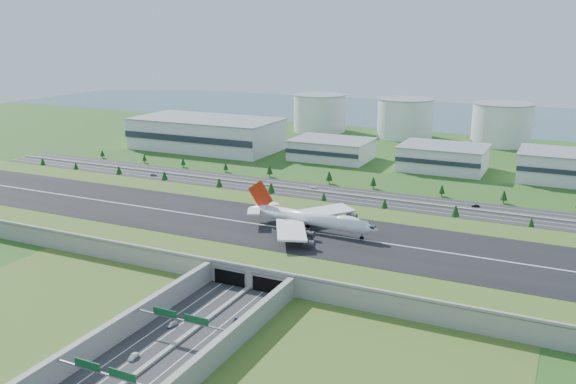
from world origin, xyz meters
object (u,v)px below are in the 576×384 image
at_px(boeing_747, 311,219).
at_px(car_4, 154,175).
at_px(car_7, 313,187).
at_px(fuel_tank_a, 320,113).
at_px(car_2, 237,322).
at_px(car_5, 475,206).
at_px(car_0, 172,324).
at_px(car_1, 133,356).

distance_m(boeing_747, car_4, 173.82).
bearing_deg(car_7, fuel_tank_a, -148.51).
xyz_separation_m(boeing_747, car_2, (7.28, -80.27, -12.88)).
bearing_deg(car_2, car_4, -60.37).
xyz_separation_m(fuel_tank_a, car_4, (-29.01, -224.92, -16.62)).
bearing_deg(car_4, car_5, -103.56).
distance_m(boeing_747, car_0, 92.65).
bearing_deg(car_4, car_0, -159.19).
relative_size(car_2, car_4, 1.36).
height_order(boeing_747, car_0, boeing_747).
relative_size(car_4, car_5, 1.02).
relative_size(car_2, car_5, 1.38).
height_order(car_0, car_2, car_2).
bearing_deg(fuel_tank_a, car_2, -71.38).
xyz_separation_m(car_1, car_7, (-31.16, 211.70, 0.03)).
xyz_separation_m(fuel_tank_a, car_7, (82.23, -209.15, -16.65)).
distance_m(fuel_tank_a, car_7, 225.35).
xyz_separation_m(fuel_tank_a, car_5, (181.48, -207.87, -16.66)).
bearing_deg(car_4, car_2, -153.76).
xyz_separation_m(car_1, car_2, (17.27, 33.05, 0.15)).
distance_m(car_1, car_4, 242.21).
height_order(car_1, car_4, car_4).
distance_m(fuel_tank_a, car_4, 227.39).
xyz_separation_m(car_0, car_7, (-29.33, 189.35, -0.01)).
xyz_separation_m(car_2, car_4, (-159.67, 162.88, -0.08)).
bearing_deg(car_1, car_4, 118.72).
height_order(car_0, car_4, car_4).
xyz_separation_m(boeing_747, car_7, (-41.15, 98.38, -13.00)).
relative_size(boeing_747, car_5, 15.18).
bearing_deg(car_7, car_4, -71.90).
xyz_separation_m(car_5, car_7, (-99.25, -1.28, 0.00)).
bearing_deg(car_7, car_0, 18.84).
xyz_separation_m(fuel_tank_a, car_0, (111.57, -398.50, -16.64)).
height_order(car_1, car_2, car_2).
height_order(car_1, car_7, car_7).
bearing_deg(boeing_747, car_7, 117.05).
height_order(car_2, car_4, car_2).
distance_m(fuel_tank_a, car_0, 414.16).
xyz_separation_m(car_0, car_2, (19.10, 10.70, 0.11)).
distance_m(car_2, car_4, 228.09).
height_order(fuel_tank_a, car_0, fuel_tank_a).
distance_m(boeing_747, car_2, 81.63).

